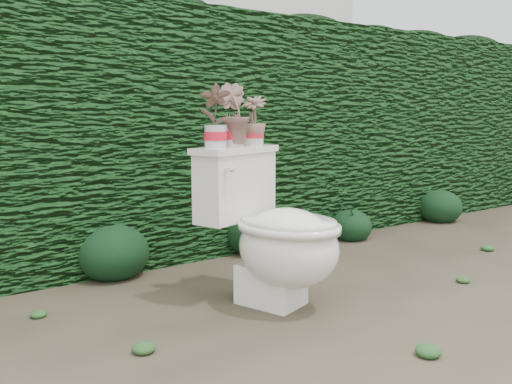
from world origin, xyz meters
TOP-DOWN VIEW (x-y plane):
  - ground at (0.00, 0.00)m, footprint 60.00×60.00m
  - hedge at (0.00, 1.60)m, footprint 8.00×1.00m
  - house_wall at (0.60, 6.00)m, footprint 8.00×3.50m
  - toilet at (0.02, 0.20)m, footprint 0.65×0.79m
  - potted_plant_left at (-0.20, 0.38)m, footprint 0.18×0.15m
  - potted_plant_center at (-0.07, 0.42)m, footprint 0.19×0.21m
  - potted_plant_right at (0.10, 0.48)m, footprint 0.19×0.19m
  - liriope_clump_2 at (-0.45, 1.12)m, footprint 0.42×0.42m
  - liriope_clump_3 at (0.54, 1.11)m, footprint 0.43×0.43m
  - liriope_clump_4 at (1.36, 0.99)m, footprint 0.31×0.31m
  - liriope_clump_5 at (2.49, 1.03)m, footprint 0.38×0.38m

SIDE VIEW (x-z plane):
  - ground at x=0.00m, z-range 0.00..0.00m
  - liriope_clump_4 at x=1.36m, z-range 0.00..0.25m
  - liriope_clump_5 at x=2.49m, z-range 0.00..0.30m
  - liriope_clump_2 at x=-0.45m, z-range 0.00..0.34m
  - liriope_clump_3 at x=0.54m, z-range 0.00..0.35m
  - toilet at x=0.02m, z-range -0.03..0.74m
  - hedge at x=0.00m, z-range 0.00..1.60m
  - potted_plant_right at x=0.10m, z-range 0.78..1.02m
  - potted_plant_left at x=-0.20m, z-range 0.78..1.07m
  - potted_plant_center at x=-0.07m, z-range 0.78..1.08m
  - house_wall at x=0.60m, z-range 0.00..4.00m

